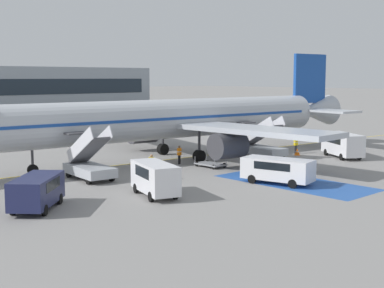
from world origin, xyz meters
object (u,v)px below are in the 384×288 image
airliner (171,119)px  service_van_0 (278,168)px  service_van_1 (37,190)px  fuel_tanker (108,122)px  traffic_cone_2 (297,152)px  ground_crew_2 (179,154)px  traffic_cone_0 (252,167)px  baggage_cart (210,164)px  boarding_stairs_forward (89,166)px  ground_crew_0 (152,164)px  boarding_stairs_aft (262,147)px  service_van_3 (155,176)px  service_van_2 (343,143)px  ground_crew_1 (296,144)px

airliner → service_van_0: airliner is taller
service_van_0 → service_van_1: 16.97m
fuel_tanker → traffic_cone_2: 28.06m
fuel_tanker → ground_crew_2: 25.56m
airliner → traffic_cone_0: 9.91m
baggage_cart → ground_crew_2: (-0.96, 2.94, 0.70)m
ground_crew_2 → traffic_cone_0: ground_crew_2 is taller
boarding_stairs_forward → baggage_cart: (10.59, -2.28, -0.76)m
fuel_tanker → ground_crew_0: size_ratio=6.04×
fuel_tanker → ground_crew_2: size_ratio=6.21×
baggage_cart → boarding_stairs_aft: bearing=4.1°
service_van_1 → service_van_3: bearing=-149.0°
service_van_3 → fuel_tanker: bearing=78.1°
baggage_cart → traffic_cone_2: (11.19, -0.88, 0.07)m
boarding_stairs_aft → fuel_tanker: size_ratio=0.52×
boarding_stairs_aft → baggage_cart: (-7.44, -0.56, -0.75)m
airliner → service_van_2: size_ratio=8.47×
ground_crew_0 → service_van_3: bearing=-97.4°
service_van_2 → boarding_stairs_aft: bearing=-12.3°
service_van_0 → baggage_cart: service_van_0 is taller
boarding_stairs_forward → ground_crew_2: (9.63, 0.66, -0.06)m
service_van_0 → service_van_2: size_ratio=1.00×
baggage_cart → service_van_1: bearing=-168.7°
traffic_cone_2 → baggage_cart: bearing=175.5°
boarding_stairs_forward → ground_crew_0: size_ratio=3.16×
service_van_2 → service_van_3: 23.67m
boarding_stairs_aft → boarding_stairs_forward: bearing=-180.0°
boarding_stairs_aft → service_van_0: size_ratio=1.00×
service_van_0 → baggage_cart: bearing=66.2°
service_van_2 → traffic_cone_2: size_ratio=8.22×
airliner → fuel_tanker: size_ratio=4.44×
ground_crew_0 → traffic_cone_0: bearing=2.5°
airliner → boarding_stairs_forward: bearing=112.5°
boarding_stairs_aft → fuel_tanker: boarding_stairs_aft is taller
baggage_cart → fuel_tanker: bearing=73.7°
service_van_2 → traffic_cone_0: 12.04m
baggage_cart → ground_crew_0: bearing=178.5°
fuel_tanker → service_van_1: size_ratio=2.23×
service_van_3 → service_van_1: bearing=-177.4°
service_van_2 → service_van_1: bearing=28.6°
airliner → ground_crew_0: airliner is taller
service_van_2 → traffic_cone_2: service_van_2 is taller
service_van_1 → ground_crew_1: service_van_1 is taller
service_van_2 → ground_crew_1: 4.81m
service_van_1 → ground_crew_1: (29.87, 3.58, -0.20)m
boarding_stairs_aft → service_van_1: 25.58m
fuel_tanker → baggage_cart: fuel_tanker is taller
service_van_3 → ground_crew_2: size_ratio=2.90×
boarding_stairs_aft → ground_crew_2: boarding_stairs_aft is taller
service_van_0 → service_van_1: (-16.28, 4.78, 0.06)m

